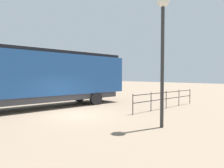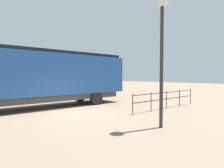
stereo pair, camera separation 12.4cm
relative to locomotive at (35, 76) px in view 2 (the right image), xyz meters
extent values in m
plane|color=#84705B|center=(3.88, 1.23, -2.38)|extent=(120.00, 120.00, 0.00)
cube|color=navy|center=(0.00, -0.61, 0.13)|extent=(2.91, 15.93, 3.04)
cube|color=black|center=(0.00, 5.89, -0.32)|extent=(2.80, 2.93, 2.13)
cube|color=black|center=(0.00, -0.61, 1.77)|extent=(2.62, 15.29, 0.24)
cube|color=#38383D|center=(0.00, -0.61, -1.61)|extent=(2.62, 14.66, 0.45)
cylinder|color=black|center=(-1.31, 4.49, -1.83)|extent=(0.30, 1.10, 1.10)
cylinder|color=black|center=(1.31, 4.49, -1.83)|extent=(0.30, 1.10, 1.10)
cylinder|color=#2D2D2D|center=(9.01, 2.60, 0.43)|extent=(0.16, 0.16, 5.62)
sphere|color=silver|center=(9.01, 2.60, 3.42)|extent=(0.59, 0.59, 0.59)
cube|color=black|center=(6.14, 7.38, -1.20)|extent=(0.04, 7.25, 0.04)
cube|color=black|center=(6.14, 7.38, -1.68)|extent=(0.04, 7.25, 0.04)
cylinder|color=black|center=(6.14, 3.75, -1.74)|extent=(0.05, 0.05, 1.29)
cylinder|color=black|center=(6.14, 5.56, -1.74)|extent=(0.05, 0.05, 1.29)
cylinder|color=black|center=(6.14, 7.38, -1.74)|extent=(0.05, 0.05, 1.29)
cylinder|color=black|center=(6.14, 9.19, -1.74)|extent=(0.05, 0.05, 1.29)
cylinder|color=black|center=(6.14, 11.00, -1.74)|extent=(0.05, 0.05, 1.29)
camera|label=1|loc=(14.11, -4.93, -0.01)|focal=30.71mm
camera|label=2|loc=(14.20, -4.83, -0.01)|focal=30.71mm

